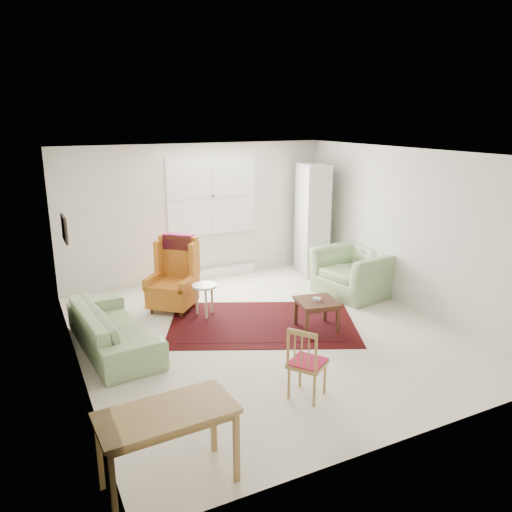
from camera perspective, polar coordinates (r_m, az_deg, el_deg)
name	(u,v)px	position (r m, az deg, el deg)	size (l,w,h in m)	color
room	(260,243)	(6.93, 0.47, 1.48)	(5.04, 5.54, 2.51)	beige
rug	(262,323)	(7.43, 0.72, -7.63)	(2.70, 1.74, 0.03)	black
sofa	(112,320)	(6.81, -16.09, -7.01)	(1.98, 0.77, 0.80)	#81A06B
armchair	(355,268)	(8.66, 11.24, -1.36)	(1.19, 1.04, 0.93)	#81A06B
wingback_chair	(172,275)	(7.86, -9.61, -2.11)	(0.67, 0.71, 1.17)	#B4651B
coffee_table	(316,315)	(7.21, 6.92, -6.69)	(0.55, 0.55, 0.45)	#402113
stool	(205,300)	(7.67, -5.85, -5.04)	(0.38, 0.38, 0.51)	white
cabinet	(312,220)	(9.60, 6.47, 4.14)	(0.44, 0.84, 2.10)	silver
desk	(168,448)	(4.41, -9.98, -20.85)	(1.10, 0.55, 0.70)	olive
desk_chair	(308,361)	(5.50, 5.91, -11.90)	(0.37, 0.37, 0.83)	olive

